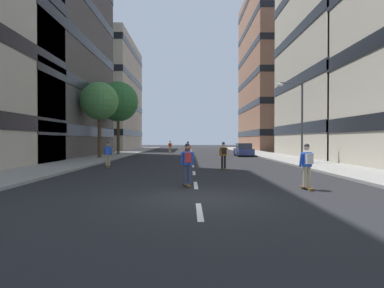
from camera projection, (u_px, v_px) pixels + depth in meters
name	position (u px, v px, depth m)	size (l,w,h in m)	color
ground_plane	(192.00, 156.00, 37.39)	(160.34, 160.34, 0.00)	black
sidewalk_left	(118.00, 154.00, 40.66)	(3.96, 73.49, 0.14)	gray
sidewalk_right	(265.00, 154.00, 40.81)	(3.96, 73.49, 0.14)	gray
lane_markings	(192.00, 156.00, 38.67)	(0.16, 62.20, 0.01)	silver
building_left_mid	(6.00, 25.00, 34.88)	(17.73, 23.49, 28.43)	#4C4744
building_left_far	(89.00, 95.00, 64.08)	(17.73, 21.62, 21.27)	#BCB29E
building_right_mid	(376.00, 38.00, 35.23)	(17.73, 17.22, 25.90)	#BCB29E
building_right_far	(291.00, 70.00, 64.35)	(17.73, 23.31, 31.42)	#9E6B51
parked_car_near	(244.00, 150.00, 38.05)	(1.82, 4.40, 1.52)	navy
street_tree_near	(118.00, 102.00, 40.93)	(5.05, 5.05, 9.15)	#4C3823
street_tree_mid	(99.00, 101.00, 32.42)	(3.78, 3.78, 7.58)	#4C3823
streetlamp_right	(298.00, 113.00, 26.25)	(2.13, 0.30, 6.50)	#3F3F44
skater_0	(170.00, 146.00, 46.54)	(0.54, 0.91, 1.78)	brown
skater_1	(188.00, 150.00, 29.44)	(0.57, 0.92, 1.78)	brown
skater_2	(307.00, 163.00, 12.47)	(0.56, 0.92, 1.78)	brown
skater_3	(224.00, 154.00, 21.06)	(0.55, 0.92, 1.78)	brown
skater_4	(188.00, 162.00, 13.33)	(0.56, 0.92, 1.78)	brown
skater_5	(108.00, 153.00, 22.70)	(0.57, 0.92, 1.78)	brown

